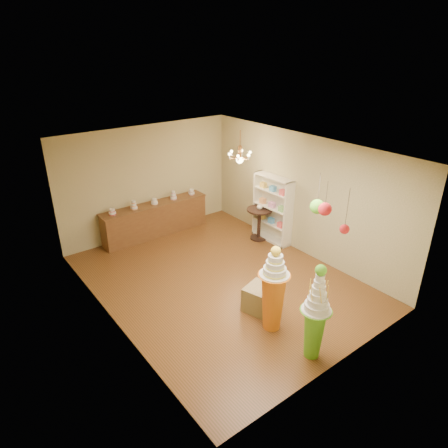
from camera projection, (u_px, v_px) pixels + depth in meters
floor at (220, 280)px, 9.06m from camera, size 6.50×6.50×0.00m
ceiling at (220, 150)px, 7.81m from camera, size 6.50×6.50×0.00m
wall_back at (148, 181)px, 10.78m from camera, size 5.00×0.04×3.00m
wall_front at (348, 289)px, 6.09m from camera, size 5.00×0.04×3.00m
wall_left at (107, 255)px, 7.05m from camera, size 0.04×6.50×3.00m
wall_right at (301, 195)px, 9.81m from camera, size 0.04×6.50×3.00m
pedestal_green at (315, 321)px, 6.61m from camera, size 0.64×0.64×1.79m
pedestal_orange at (273, 295)px, 7.29m from camera, size 0.69×0.69×1.72m
burlap_riser at (260, 298)px, 7.98m from camera, size 0.70×0.70×0.51m
sideboard at (156, 219)px, 11.00m from camera, size 3.04×0.54×1.16m
shelving_unit at (273, 209)px, 10.55m from camera, size 0.33×1.20×1.80m
round_table at (259, 220)px, 10.74m from camera, size 0.72×0.72×0.88m
vase at (260, 206)px, 10.57m from camera, size 0.21×0.21×0.17m
pom_red_left at (325, 209)px, 6.28m from camera, size 0.21×0.21×0.57m
pom_green_mid at (317, 207)px, 6.74m from camera, size 0.25×0.25×0.73m
pom_red_right at (345, 229)px, 6.06m from camera, size 0.15×0.15×0.73m
chandelier at (240, 158)px, 9.90m from camera, size 0.79×0.79×0.85m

